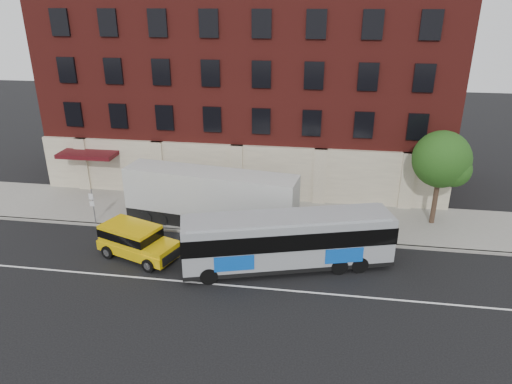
# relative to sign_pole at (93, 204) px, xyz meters

# --- Properties ---
(ground) EXTENTS (120.00, 120.00, 0.00)m
(ground) POSITION_rel_sign_pole_xyz_m (8.50, -6.15, -1.45)
(ground) COLOR black
(ground) RESTS_ON ground
(sidewalk) EXTENTS (60.00, 6.00, 0.15)m
(sidewalk) POSITION_rel_sign_pole_xyz_m (8.50, 2.85, -1.38)
(sidewalk) COLOR #9B978D
(sidewalk) RESTS_ON ground
(kerb) EXTENTS (60.00, 0.25, 0.15)m
(kerb) POSITION_rel_sign_pole_xyz_m (8.50, -0.15, -1.38)
(kerb) COLOR #9B978D
(kerb) RESTS_ON ground
(lane_line) EXTENTS (60.00, 0.12, 0.01)m
(lane_line) POSITION_rel_sign_pole_xyz_m (8.50, -5.65, -1.45)
(lane_line) COLOR silver
(lane_line) RESTS_ON ground
(building) EXTENTS (30.00, 12.10, 15.00)m
(building) POSITION_rel_sign_pole_xyz_m (8.49, 10.77, 6.13)
(building) COLOR maroon
(building) RESTS_ON sidewalk
(sign_pole) EXTENTS (0.30, 0.20, 2.50)m
(sign_pole) POSITION_rel_sign_pole_xyz_m (0.00, 0.00, 0.00)
(sign_pole) COLOR gray
(sign_pole) RESTS_ON ground
(street_tree) EXTENTS (3.60, 3.60, 6.20)m
(street_tree) POSITION_rel_sign_pole_xyz_m (22.04, 3.34, 2.96)
(street_tree) COLOR #3E291F
(street_tree) RESTS_ON sidewalk
(city_bus) EXTENTS (11.69, 5.60, 3.14)m
(city_bus) POSITION_rel_sign_pole_xyz_m (13.01, -3.36, 0.28)
(city_bus) COLOR #979B9F
(city_bus) RESTS_ON ground
(yellow_suv) EXTENTS (5.10, 3.45, 1.90)m
(yellow_suv) POSITION_rel_sign_pole_xyz_m (4.28, -3.50, -0.36)
(yellow_suv) COLOR yellow
(yellow_suv) RESTS_ON ground
(shipping_container) EXTENTS (11.45, 3.85, 3.75)m
(shipping_container) POSITION_rel_sign_pole_xyz_m (7.63, 1.06, 0.40)
(shipping_container) COLOR black
(shipping_container) RESTS_ON ground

